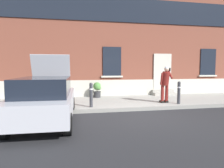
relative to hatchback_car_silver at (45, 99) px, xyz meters
name	(u,v)px	position (x,y,z in m)	size (l,w,h in m)	color
ground_plane	(144,116)	(3.48, 0.18, -0.80)	(80.00, 80.00, 0.00)	#232326
sidewalk	(125,102)	(3.48, 2.98, -0.72)	(24.00, 3.60, 0.15)	#99968E
curb_edge	(136,109)	(3.48, 1.12, -0.72)	(24.00, 0.12, 0.15)	gray
building_facade	(115,37)	(3.49, 5.47, 2.93)	(24.00, 1.52, 7.50)	brown
entrance_stoop	(163,93)	(6.35, 4.51, -0.52)	(1.41, 0.64, 0.32)	#9E998E
hatchback_car_silver	(45,99)	(0.00, 0.00, 0.00)	(1.88, 4.11, 2.34)	#B7B7BF
bollard_near_person	(179,92)	(5.67, 1.53, -0.09)	(0.15, 0.15, 1.04)	#333338
bollard_far_left	(91,94)	(1.63, 1.53, -0.09)	(0.15, 0.15, 1.04)	#333338
person_on_phone	(165,82)	(5.16, 1.87, 0.35)	(0.51, 0.52, 1.74)	maroon
planter_olive	(47,90)	(-0.49, 4.20, -0.19)	(0.44, 0.44, 0.86)	#606B38
planter_charcoal	(97,89)	(2.20, 4.22, -0.19)	(0.44, 0.44, 0.86)	#2D2D30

